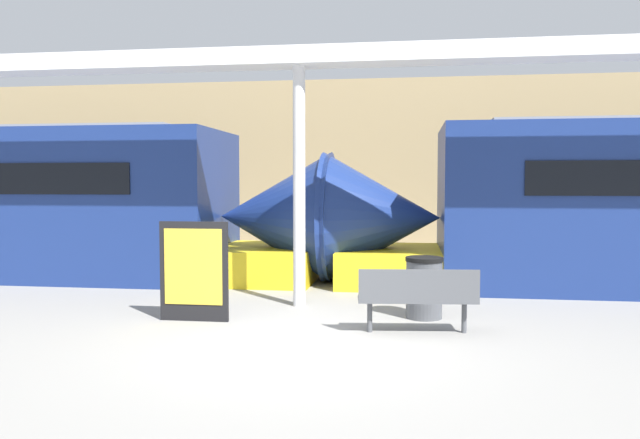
% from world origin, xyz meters
% --- Properties ---
extents(ground_plane, '(60.00, 60.00, 0.00)m').
position_xyz_m(ground_plane, '(0.00, 0.00, 0.00)').
color(ground_plane, gray).
extents(station_wall, '(56.00, 0.20, 5.00)m').
position_xyz_m(station_wall, '(0.00, 10.60, 2.50)').
color(station_wall, tan).
rests_on(station_wall, ground_plane).
extents(bench_near, '(1.62, 0.60, 0.88)m').
position_xyz_m(bench_near, '(1.49, 0.77, 0.52)').
color(bench_near, '#4C4F54').
rests_on(bench_near, ground_plane).
extents(trash_bin, '(0.56, 0.56, 0.91)m').
position_xyz_m(trash_bin, '(1.60, 1.78, 0.46)').
color(trash_bin, '#4C4F54').
rests_on(trash_bin, ground_plane).
extents(poster_board, '(1.02, 0.07, 1.45)m').
position_xyz_m(poster_board, '(-1.72, 1.11, 0.73)').
color(poster_board, black).
rests_on(poster_board, ground_plane).
extents(support_column_near, '(0.20, 0.20, 3.88)m').
position_xyz_m(support_column_near, '(-0.40, 2.42, 1.94)').
color(support_column_near, silver).
rests_on(support_column_near, ground_plane).
extents(canopy_beam, '(28.00, 0.60, 0.28)m').
position_xyz_m(canopy_beam, '(-0.40, 2.42, 4.02)').
color(canopy_beam, silver).
rests_on(canopy_beam, support_column_near).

